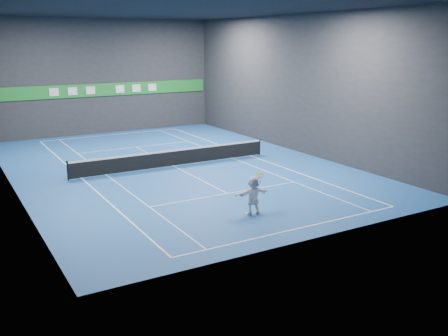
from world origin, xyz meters
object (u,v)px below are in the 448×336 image
player (253,195)px  tennis_ball (250,159)px  tennis_net (173,157)px  tennis_racket (260,176)px

player → tennis_ball: size_ratio=25.92×
tennis_ball → tennis_net: tennis_ball is taller
tennis_net → tennis_racket: tennis_racket is taller
player → tennis_ball: (-0.22, -0.02, 1.64)m
tennis_racket → tennis_ball: bearing=-173.5°
tennis_ball → tennis_net: (0.78, 9.53, -1.95)m
player → tennis_ball: 1.66m
tennis_ball → player: bearing=5.6°
tennis_net → tennis_ball: bearing=-94.7°
tennis_ball → tennis_racket: (0.61, 0.07, -0.85)m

